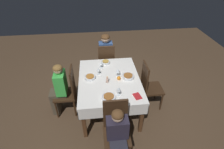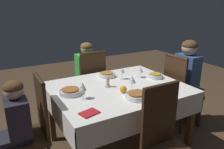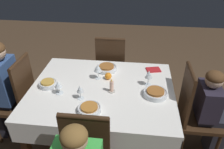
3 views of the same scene
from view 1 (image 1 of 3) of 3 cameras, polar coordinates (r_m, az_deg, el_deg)
name	(u,v)px [view 1 (image 1 of 3)]	position (r m, az deg, el deg)	size (l,w,h in m)	color
ground_plane	(110,107)	(3.66, -0.79, -10.63)	(8.00, 8.00, 0.00)	#4C3826
dining_table	(109,82)	(3.21, -0.89, -2.54)	(1.39, 1.10, 0.74)	white
chair_west	(106,62)	(4.03, -1.88, 4.05)	(0.39, 0.39, 0.99)	#382314
chair_south	(68,90)	(3.35, -14.11, -4.95)	(0.39, 0.39, 0.99)	#382314
chair_east	(116,128)	(2.68, 1.35, -16.97)	(0.39, 0.39, 0.99)	#382314
chair_north	(149,85)	(3.44, 11.97, -3.32)	(0.39, 0.39, 0.99)	#382314
person_adult_denim	(106,54)	(4.10, -2.10, 6.76)	(0.34, 0.30, 1.16)	#282833
person_child_green	(59,88)	(3.34, -17.04, -4.26)	(0.30, 0.33, 1.08)	#4C4233
person_child_dark	(118,137)	(2.56, 1.88, -19.75)	(0.33, 0.30, 0.99)	#282833
bowl_west	(106,62)	(3.58, -2.11, 4.09)	(0.18, 0.18, 0.06)	silver
wine_glass_west	(101,63)	(3.42, -3.64, 3.61)	(0.07, 0.07, 0.13)	white
bowl_south	(90,77)	(3.18, -7.15, -0.84)	(0.20, 0.20, 0.06)	silver
wine_glass_south	(98,70)	(3.23, -4.44, 1.59)	(0.06, 0.06, 0.14)	white
bowl_east	(109,97)	(2.76, -1.05, -7.41)	(0.22, 0.22, 0.06)	silver
wine_glass_east	(119,89)	(2.76, 2.19, -4.88)	(0.07, 0.07, 0.16)	white
bowl_north	(128,76)	(3.19, 5.28, -0.62)	(0.22, 0.22, 0.06)	silver
wine_glass_north	(118,71)	(3.16, 1.97, 1.20)	(0.08, 0.08, 0.16)	white
candle_centerpiece	(107,80)	(3.05, -1.57, -1.85)	(0.07, 0.07, 0.14)	beige
orange_fruit	(119,78)	(3.13, 2.25, -1.12)	(0.07, 0.07, 0.07)	orange
napkin_red_folded	(137,96)	(2.83, 8.26, -7.01)	(0.17, 0.14, 0.01)	red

